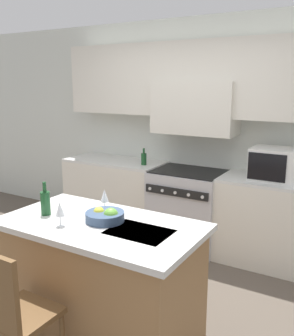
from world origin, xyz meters
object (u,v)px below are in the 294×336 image
(wine_glass_near, at_px, (60,210))
(island_chair, at_px, (11,311))
(wine_glass_far, at_px, (105,196))
(oil_bottle_on_counter, at_px, (144,159))
(fruit_bowl, at_px, (106,216))
(wine_bottle, at_px, (45,202))
(microwave, at_px, (275,164))
(range_stove, at_px, (188,208))

(wine_glass_near, bearing_deg, island_chair, -85.04)
(wine_glass_far, bearing_deg, oil_bottle_on_counter, 110.69)
(wine_glass_far, xyz_separation_m, fruit_bowl, (0.14, -0.18, -0.08))
(wine_bottle, height_order, fruit_bowl, wine_bottle)
(oil_bottle_on_counter, bearing_deg, wine_glass_near, -75.30)
(wine_bottle, bearing_deg, oil_bottle_on_counter, 97.89)
(wine_glass_near, xyz_separation_m, wine_glass_far, (0.08, 0.42, 0.00))
(microwave, relative_size, fruit_bowl, 1.66)
(wine_glass_far, distance_m, oil_bottle_on_counter, 1.73)
(microwave, bearing_deg, island_chair, -110.71)
(wine_glass_near, height_order, oil_bottle_on_counter, oil_bottle_on_counter)
(wine_glass_near, bearing_deg, wine_glass_far, 79.95)
(range_stove, distance_m, microwave, 1.16)
(range_stove, bearing_deg, wine_bottle, -99.73)
(wine_glass_far, bearing_deg, wine_bottle, -138.85)
(range_stove, distance_m, wine_glass_near, 2.16)
(wine_bottle, height_order, oil_bottle_on_counter, wine_bottle)
(fruit_bowl, bearing_deg, oil_bottle_on_counter, 112.72)
(island_chair, xyz_separation_m, oil_bottle_on_counter, (-0.58, 2.56, 0.46))
(range_stove, distance_m, island_chair, 2.59)
(oil_bottle_on_counter, bearing_deg, range_stove, 3.14)
(microwave, relative_size, wine_bottle, 1.83)
(wine_bottle, height_order, wine_glass_near, wine_bottle)
(range_stove, bearing_deg, wine_glass_near, -91.79)
(fruit_bowl, bearing_deg, microwave, 66.19)
(island_chair, bearing_deg, wine_glass_near, 94.96)
(wine_bottle, height_order, wine_glass_far, wine_bottle)
(range_stove, bearing_deg, fruit_bowl, -85.26)
(microwave, relative_size, wine_glass_far, 2.67)
(island_chair, bearing_deg, oil_bottle_on_counter, 102.78)
(island_chair, height_order, wine_bottle, wine_bottle)
(microwave, xyz_separation_m, wine_bottle, (-1.30, -1.97, -0.08))
(microwave, bearing_deg, fruit_bowl, -113.81)
(wine_bottle, bearing_deg, wine_glass_near, -24.52)
(wine_glass_near, height_order, wine_glass_far, same)
(wine_glass_far, distance_m, fruit_bowl, 0.24)
(microwave, distance_m, wine_glass_near, 2.34)
(wine_bottle, bearing_deg, wine_glass_far, 41.15)
(wine_bottle, relative_size, wine_glass_far, 1.45)
(island_chair, bearing_deg, wine_glass_far, 88.15)
(microwave, relative_size, island_chair, 0.49)
(range_stove, relative_size, oil_bottle_on_counter, 4.43)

